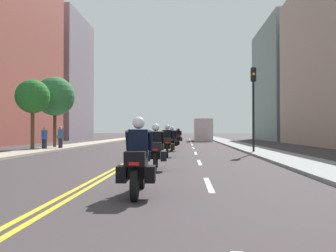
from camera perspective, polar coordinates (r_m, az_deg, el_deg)
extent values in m
plane|color=#393234|center=(48.78, 0.15, -2.34)|extent=(264.00, 264.00, 0.00)
cube|color=#A69B8A|center=(49.65, -8.13, -2.23)|extent=(2.40, 144.00, 0.12)
cube|color=gray|center=(48.95, 8.56, -2.26)|extent=(2.40, 144.00, 0.12)
cube|color=yellow|center=(48.79, 0.01, -2.33)|extent=(0.12, 132.00, 0.01)
cube|color=yellow|center=(48.78, 0.29, -2.34)|extent=(0.12, 132.00, 0.01)
cube|color=silver|center=(8.83, 6.71, -9.52)|extent=(0.14, 2.40, 0.01)
cube|color=silver|center=(14.78, 5.19, -5.98)|extent=(0.14, 2.40, 0.01)
cube|color=silver|center=(20.76, 4.56, -4.47)|extent=(0.14, 2.40, 0.01)
cube|color=silver|center=(26.74, 4.21, -3.64)|extent=(0.14, 2.40, 0.01)
cube|color=silver|center=(32.74, 3.98, -3.11)|extent=(0.14, 2.40, 0.01)
cube|color=silver|center=(38.73, 3.83, -2.74)|extent=(0.14, 2.40, 0.01)
cube|color=silver|center=(44.73, 3.72, -2.48)|extent=(0.14, 2.40, 0.01)
cube|color=silver|center=(50.73, 3.63, -2.27)|extent=(0.14, 2.40, 0.01)
cube|color=silver|center=(56.72, 3.57, -2.11)|extent=(0.14, 2.40, 0.01)
cube|color=gray|center=(55.13, -16.95, 7.53)|extent=(6.24, 12.18, 18.52)
cube|color=#2D3847|center=(55.81, -20.00, 2.66)|extent=(0.04, 10.23, 0.90)
cube|color=#2D3847|center=(57.32, -19.95, 12.88)|extent=(0.04, 10.23, 0.90)
cube|color=gray|center=(51.93, 20.65, 6.69)|extent=(9.93, 15.25, 16.07)
cube|color=#2D3847|center=(53.29, 25.78, 2.19)|extent=(0.04, 12.81, 0.90)
cube|color=#2D3847|center=(53.52, 25.76, 5.34)|extent=(0.04, 12.81, 0.90)
cube|color=#2D3847|center=(53.91, 25.75, 8.46)|extent=(0.04, 12.81, 0.90)
cube|color=#2D3847|center=(54.45, 25.73, 11.52)|extent=(0.04, 12.81, 0.90)
cylinder|color=black|center=(8.22, -4.33, -8.05)|extent=(0.15, 0.62, 0.61)
cylinder|color=black|center=(6.72, -5.52, -9.68)|extent=(0.15, 0.62, 0.61)
cube|color=silver|center=(8.18, -4.33, -5.78)|extent=(0.15, 0.33, 0.04)
cube|color=black|center=(7.44, -4.86, -6.65)|extent=(0.36, 1.17, 0.40)
cube|color=black|center=(6.74, -5.44, -5.38)|extent=(0.41, 0.37, 0.28)
cube|color=red|center=(6.56, -5.62, -6.21)|extent=(0.20, 0.04, 0.06)
cube|color=black|center=(7.03, -7.53, -7.80)|extent=(0.22, 0.45, 0.32)
cube|color=black|center=(6.97, -2.93, -7.87)|extent=(0.22, 0.45, 0.32)
cube|color=#B2C1CC|center=(7.89, -4.51, -3.54)|extent=(0.36, 0.14, 0.36)
cube|color=black|center=(7.35, -4.90, -2.85)|extent=(0.41, 0.27, 0.59)
cylinder|color=black|center=(7.53, -6.60, -2.42)|extent=(0.11, 0.28, 0.45)
cylinder|color=black|center=(7.48, -2.95, -2.44)|extent=(0.11, 0.28, 0.45)
sphere|color=white|center=(7.38, -4.87, 0.53)|extent=(0.26, 0.26, 0.26)
cylinder|color=black|center=(12.82, -1.91, -5.39)|extent=(0.13, 0.63, 0.63)
cylinder|color=black|center=(11.35, -2.16, -5.99)|extent=(0.13, 0.63, 0.63)
cube|color=silver|center=(12.80, -1.91, -3.89)|extent=(0.16, 0.33, 0.04)
cube|color=black|center=(12.06, -2.03, -4.35)|extent=(0.38, 1.14, 0.40)
cube|color=black|center=(11.38, -2.15, -3.45)|extent=(0.42, 0.38, 0.28)
cube|color=red|center=(11.20, -2.18, -3.91)|extent=(0.20, 0.04, 0.06)
cube|color=black|center=(11.64, -3.49, -4.97)|extent=(0.22, 0.45, 0.32)
cube|color=black|center=(11.62, -0.72, -4.98)|extent=(0.22, 0.45, 0.32)
cube|color=#B2C1CC|center=(12.52, -1.95, -2.47)|extent=(0.37, 0.14, 0.36)
cube|color=black|center=(11.99, -2.04, -2.15)|extent=(0.41, 0.28, 0.53)
cylinder|color=black|center=(12.15, -3.14, -1.90)|extent=(0.11, 0.29, 0.45)
cylinder|color=black|center=(12.14, -0.88, -1.90)|extent=(0.11, 0.29, 0.45)
sphere|color=white|center=(12.02, -2.03, -0.23)|extent=(0.26, 0.26, 0.26)
cylinder|color=black|center=(18.77, -0.12, -3.84)|extent=(0.14, 0.68, 0.68)
cylinder|color=black|center=(17.23, -0.15, -4.12)|extent=(0.14, 0.68, 0.68)
cube|color=silver|center=(18.75, -0.12, -2.74)|extent=(0.16, 0.33, 0.04)
cube|color=black|center=(17.98, -0.13, -3.08)|extent=(0.38, 1.18, 0.40)
cube|color=black|center=(17.28, -0.15, -2.45)|extent=(0.42, 0.38, 0.28)
cube|color=red|center=(17.10, -0.16, -2.73)|extent=(0.20, 0.04, 0.06)
cube|color=black|center=(17.53, -1.06, -3.47)|extent=(0.22, 0.45, 0.32)
cube|color=black|center=(17.53, 0.77, -3.47)|extent=(0.22, 0.45, 0.32)
cube|color=#B2C1CC|center=(18.46, -0.12, -1.84)|extent=(0.37, 0.14, 0.36)
cube|color=black|center=(17.92, -0.14, -1.54)|extent=(0.41, 0.28, 0.57)
cylinder|color=black|center=(18.07, -0.89, -1.38)|extent=(0.11, 0.29, 0.45)
cylinder|color=black|center=(18.07, 0.63, -1.38)|extent=(0.11, 0.29, 0.45)
sphere|color=white|center=(17.95, -0.14, -0.19)|extent=(0.26, 0.26, 0.26)
cylinder|color=black|center=(23.73, 0.71, -3.21)|extent=(0.15, 0.67, 0.67)
cylinder|color=black|center=(22.17, 0.63, -3.38)|extent=(0.15, 0.67, 0.67)
cube|color=silver|center=(23.72, 0.71, -2.36)|extent=(0.15, 0.32, 0.04)
cube|color=black|center=(22.94, 0.67, -2.59)|extent=(0.34, 1.19, 0.40)
cube|color=black|center=(22.23, 0.63, -2.09)|extent=(0.41, 0.37, 0.28)
cube|color=red|center=(22.04, 0.62, -2.31)|extent=(0.20, 0.03, 0.06)
cube|color=black|center=(22.48, -0.07, -2.89)|extent=(0.21, 0.44, 0.32)
cube|color=black|center=(22.47, 1.36, -2.89)|extent=(0.21, 0.44, 0.32)
cube|color=#B2C1CC|center=(23.43, 0.69, -1.63)|extent=(0.36, 0.13, 0.36)
cube|color=black|center=(22.88, 0.66, -1.42)|extent=(0.41, 0.27, 0.54)
cylinder|color=black|center=(23.04, 0.08, -1.30)|extent=(0.11, 0.28, 0.45)
cylinder|color=black|center=(23.03, 1.27, -1.30)|extent=(0.11, 0.28, 0.45)
sphere|color=white|center=(22.91, 0.67, -0.40)|extent=(0.26, 0.26, 0.26)
cylinder|color=black|center=(29.16, 0.64, -2.81)|extent=(0.15, 0.61, 0.60)
cylinder|color=black|center=(27.62, 0.60, -2.93)|extent=(0.15, 0.61, 0.60)
cube|color=silver|center=(29.15, 0.64, -2.18)|extent=(0.15, 0.32, 0.04)
cube|color=black|center=(28.38, 0.62, -2.31)|extent=(0.35, 1.18, 0.40)
cube|color=black|center=(27.69, 0.60, -1.89)|extent=(0.41, 0.37, 0.28)
cube|color=red|center=(27.50, 0.60, -2.06)|extent=(0.20, 0.04, 0.06)
cube|color=black|center=(27.93, 0.03, -2.54)|extent=(0.21, 0.45, 0.32)
cube|color=black|center=(27.92, 1.18, -2.54)|extent=(0.21, 0.45, 0.32)
cube|color=#B2C1CC|center=(28.87, 0.63, -1.52)|extent=(0.36, 0.13, 0.36)
cube|color=black|center=(28.32, 0.62, -1.30)|extent=(0.41, 0.27, 0.60)
cylinder|color=black|center=(28.48, 0.14, -1.20)|extent=(0.11, 0.28, 0.45)
cylinder|color=black|center=(28.47, 1.11, -1.20)|extent=(0.11, 0.28, 0.45)
sphere|color=white|center=(28.35, 0.62, -0.41)|extent=(0.26, 0.26, 0.26)
cylinder|color=black|center=(34.43, 1.79, -2.47)|extent=(0.14, 0.64, 0.64)
cylinder|color=black|center=(32.80, 1.71, -2.55)|extent=(0.14, 0.64, 0.64)
cube|color=silver|center=(34.43, 1.79, -1.91)|extent=(0.14, 0.32, 0.04)
cube|color=black|center=(33.61, 1.75, -2.03)|extent=(0.33, 1.24, 0.40)
cube|color=black|center=(32.87, 1.72, -1.68)|extent=(0.40, 0.36, 0.28)
cube|color=red|center=(32.68, 1.71, -1.82)|extent=(0.20, 0.03, 0.06)
cube|color=black|center=(33.13, 1.25, -2.23)|extent=(0.20, 0.44, 0.32)
cube|color=black|center=(33.12, 2.21, -2.23)|extent=(0.20, 0.44, 0.32)
cube|color=#B2C1CC|center=(34.13, 1.78, -1.38)|extent=(0.36, 0.12, 0.36)
cube|color=black|center=(33.55, 1.75, -1.26)|extent=(0.40, 0.26, 0.51)
cylinder|color=black|center=(33.71, 1.35, -1.17)|extent=(0.10, 0.28, 0.45)
cylinder|color=black|center=(33.70, 2.17, -1.17)|extent=(0.10, 0.28, 0.45)
sphere|color=black|center=(33.58, 1.75, -0.59)|extent=(0.26, 0.26, 0.26)
cylinder|color=black|center=(39.43, 1.70, -2.22)|extent=(0.12, 0.68, 0.68)
cylinder|color=black|center=(37.97, 1.70, -2.28)|extent=(0.12, 0.68, 0.68)
cube|color=silver|center=(39.42, 1.70, -1.70)|extent=(0.15, 0.32, 0.04)
cube|color=black|center=(38.69, 1.70, -1.83)|extent=(0.34, 1.11, 0.40)
cube|color=black|center=(38.03, 1.70, -1.52)|extent=(0.41, 0.37, 0.28)
cube|color=red|center=(37.84, 1.70, -1.65)|extent=(0.20, 0.03, 0.06)
cube|color=black|center=(38.26, 1.28, -2.00)|extent=(0.21, 0.44, 0.32)
cube|color=black|center=(38.26, 2.12, -2.00)|extent=(0.21, 0.44, 0.32)
cube|color=#B2C1CC|center=(39.15, 1.70, -1.27)|extent=(0.36, 0.13, 0.36)
cube|color=black|center=(38.64, 1.70, -1.15)|extent=(0.41, 0.27, 0.52)
cylinder|color=black|center=(38.79, 1.34, -1.08)|extent=(0.11, 0.28, 0.45)
cylinder|color=black|center=(38.79, 2.05, -1.08)|extent=(0.11, 0.28, 0.45)
sphere|color=white|center=(38.66, 1.70, -0.56)|extent=(0.26, 0.26, 0.26)
cylinder|color=black|center=(44.38, 1.61, -2.08)|extent=(0.18, 0.65, 0.64)
cylinder|color=black|center=(42.86, 1.44, -2.13)|extent=(0.18, 0.65, 0.64)
cube|color=silver|center=(44.38, 1.61, -1.64)|extent=(0.16, 0.33, 0.04)
cube|color=black|center=(43.62, 1.53, -1.74)|extent=(0.39, 1.18, 0.40)
cube|color=black|center=(42.93, 1.45, -1.46)|extent=(0.42, 0.38, 0.28)
cube|color=red|center=(42.74, 1.43, -1.57)|extent=(0.20, 0.04, 0.06)
cube|color=black|center=(43.19, 1.11, -1.88)|extent=(0.23, 0.45, 0.32)
cube|color=black|center=(43.14, 1.85, -1.88)|extent=(0.23, 0.45, 0.32)
cube|color=#B2C1CC|center=(44.10, 1.58, -1.23)|extent=(0.37, 0.14, 0.36)
cube|color=black|center=(43.56, 1.52, -1.08)|extent=(0.41, 0.28, 0.60)
cylinder|color=black|center=(43.73, 1.23, -1.01)|extent=(0.12, 0.29, 0.45)
cylinder|color=black|center=(43.69, 1.85, -1.01)|extent=(0.12, 0.29, 0.45)
sphere|color=white|center=(43.59, 1.53, -0.50)|extent=(0.26, 0.26, 0.26)
cylinder|color=black|center=(20.89, 13.88, 1.45)|extent=(0.12, 0.12, 4.29)
cube|color=black|center=(21.13, 13.86, 8.23)|extent=(0.28, 0.28, 0.80)
sphere|color=yellow|center=(20.98, 13.94, 8.29)|extent=(0.18, 0.18, 0.18)
cube|color=#2B2634|center=(25.85, -17.28, -2.82)|extent=(0.34, 0.29, 0.80)
cube|color=#3662A3|center=(25.83, -17.28, -1.22)|extent=(0.42, 0.34, 0.64)
sphere|color=tan|center=(25.83, -17.27, -0.25)|extent=(0.22, 0.22, 0.22)
cube|color=olive|center=(25.83, -17.77, -1.71)|extent=(0.19, 0.15, 0.24)
cube|color=#222A35|center=(25.16, -19.68, -2.91)|extent=(0.27, 0.32, 0.77)
cube|color=blue|center=(25.14, -19.67, -1.34)|extent=(0.31, 0.40, 0.61)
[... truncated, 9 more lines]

